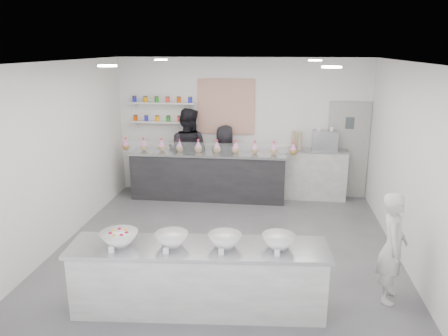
{
  "coord_description": "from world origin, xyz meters",
  "views": [
    {
      "loc": [
        0.78,
        -6.47,
        3.22
      ],
      "look_at": [
        -0.08,
        0.4,
        1.28
      ],
      "focal_mm": 35.0,
      "sensor_mm": 36.0,
      "label": 1
    }
  ],
  "objects_px": {
    "prep_counter": "(199,278)",
    "espresso_ledge": "(312,174)",
    "staff_right": "(225,161)",
    "staff_left": "(188,152)",
    "back_bar": "(208,176)",
    "espresso_machine": "(325,141)",
    "woman_prep": "(393,248)"
  },
  "relations": [
    {
      "from": "prep_counter",
      "to": "woman_prep",
      "type": "distance_m",
      "value": 2.5
    },
    {
      "from": "back_bar",
      "to": "woman_prep",
      "type": "height_order",
      "value": "woman_prep"
    },
    {
      "from": "prep_counter",
      "to": "woman_prep",
      "type": "relative_size",
      "value": 2.16
    },
    {
      "from": "prep_counter",
      "to": "staff_right",
      "type": "xyz_separation_m",
      "value": [
        -0.21,
        4.38,
        0.36
      ]
    },
    {
      "from": "back_bar",
      "to": "espresso_ledge",
      "type": "distance_m",
      "value": 2.26
    },
    {
      "from": "espresso_ledge",
      "to": "espresso_machine",
      "type": "relative_size",
      "value": 2.85
    },
    {
      "from": "back_bar",
      "to": "staff_right",
      "type": "relative_size",
      "value": 2.1
    },
    {
      "from": "back_bar",
      "to": "espresso_machine",
      "type": "xyz_separation_m",
      "value": [
        2.46,
        0.33,
        0.77
      ]
    },
    {
      "from": "prep_counter",
      "to": "staff_left",
      "type": "bearing_deg",
      "value": 98.65
    },
    {
      "from": "staff_right",
      "to": "staff_left",
      "type": "bearing_deg",
      "value": -1.99
    },
    {
      "from": "prep_counter",
      "to": "back_bar",
      "type": "bearing_deg",
      "value": 92.96
    },
    {
      "from": "back_bar",
      "to": "espresso_ledge",
      "type": "height_order",
      "value": "espresso_ledge"
    },
    {
      "from": "staff_right",
      "to": "espresso_machine",
      "type": "bearing_deg",
      "value": -179.9
    },
    {
      "from": "prep_counter",
      "to": "espresso_machine",
      "type": "bearing_deg",
      "value": 62.12
    },
    {
      "from": "espresso_machine",
      "to": "woman_prep",
      "type": "xyz_separation_m",
      "value": [
        0.51,
        -3.93,
        -0.55
      ]
    },
    {
      "from": "back_bar",
      "to": "espresso_machine",
      "type": "distance_m",
      "value": 2.6
    },
    {
      "from": "staff_right",
      "to": "espresso_ledge",
      "type": "bearing_deg",
      "value": -179.65
    },
    {
      "from": "prep_counter",
      "to": "espresso_ledge",
      "type": "xyz_separation_m",
      "value": [
        1.68,
        4.45,
        0.11
      ]
    },
    {
      "from": "back_bar",
      "to": "staff_left",
      "type": "bearing_deg",
      "value": 152.59
    },
    {
      "from": "prep_counter",
      "to": "woman_prep",
      "type": "bearing_deg",
      "value": 7.64
    },
    {
      "from": "espresso_machine",
      "to": "staff_right",
      "type": "bearing_deg",
      "value": -177.91
    },
    {
      "from": "espresso_machine",
      "to": "staff_right",
      "type": "height_order",
      "value": "staff_right"
    },
    {
      "from": "espresso_ledge",
      "to": "staff_left",
      "type": "bearing_deg",
      "value": -178.36
    },
    {
      "from": "staff_left",
      "to": "staff_right",
      "type": "height_order",
      "value": "staff_left"
    },
    {
      "from": "back_bar",
      "to": "espresso_ledge",
      "type": "bearing_deg",
      "value": 8.33
    },
    {
      "from": "staff_left",
      "to": "staff_right",
      "type": "bearing_deg",
      "value": -168.85
    },
    {
      "from": "espresso_ledge",
      "to": "staff_right",
      "type": "distance_m",
      "value": 1.91
    },
    {
      "from": "back_bar",
      "to": "woman_prep",
      "type": "xyz_separation_m",
      "value": [
        2.97,
        -3.6,
        0.22
      ]
    },
    {
      "from": "espresso_ledge",
      "to": "back_bar",
      "type": "bearing_deg",
      "value": -171.65
    },
    {
      "from": "espresso_machine",
      "to": "staff_left",
      "type": "relative_size",
      "value": 0.27
    },
    {
      "from": "back_bar",
      "to": "staff_right",
      "type": "distance_m",
      "value": 0.5
    },
    {
      "from": "prep_counter",
      "to": "espresso_ledge",
      "type": "relative_size",
      "value": 2.16
    }
  ]
}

